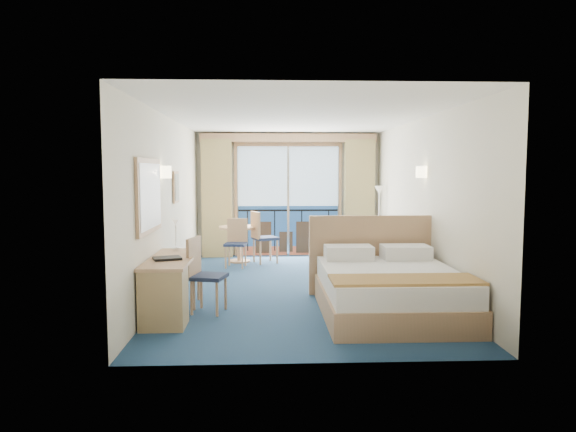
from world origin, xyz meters
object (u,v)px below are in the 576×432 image
(table_chair_b, at_px, (236,240))
(desk_chair, at_px, (202,270))
(nightstand, at_px, (404,268))
(floor_lamp, at_px, (379,204))
(bed, at_px, (388,288))
(armchair, at_px, (356,250))
(round_table, at_px, (239,235))
(desk, at_px, (166,291))
(table_chair_a, at_px, (261,234))

(table_chair_b, bearing_deg, desk_chair, -86.65)
(nightstand, relative_size, table_chair_b, 0.63)
(floor_lamp, relative_size, desk_chair, 1.57)
(bed, distance_m, armchair, 2.99)
(bed, bearing_deg, armchair, 87.88)
(round_table, bearing_deg, floor_lamp, 0.65)
(armchair, distance_m, desk, 4.46)
(bed, distance_m, table_chair_b, 4.05)
(bed, bearing_deg, desk, -172.48)
(armchair, relative_size, table_chair_b, 0.88)
(desk_chair, bearing_deg, round_table, 9.66)
(desk, bearing_deg, nightstand, 29.70)
(round_table, bearing_deg, table_chair_b, -92.89)
(table_chair_a, bearing_deg, table_chair_b, 104.84)
(nightstand, bearing_deg, desk, -150.30)
(round_table, bearing_deg, armchair, -22.40)
(round_table, height_order, table_chair_a, table_chair_a)
(nightstand, distance_m, desk, 4.00)
(desk, height_order, table_chair_b, table_chair_b)
(desk, height_order, table_chair_a, table_chair_a)
(nightstand, height_order, desk_chair, desk_chair)
(nightstand, bearing_deg, round_table, 140.38)
(armchair, bearing_deg, round_table, -48.64)
(floor_lamp, bearing_deg, table_chair_b, -169.44)
(floor_lamp, bearing_deg, table_chair_a, -175.55)
(desk, bearing_deg, bed, 7.52)
(table_chair_b, bearing_deg, floor_lamp, 18.52)
(floor_lamp, relative_size, table_chair_a, 1.48)
(nightstand, bearing_deg, table_chair_a, 137.34)
(armchair, xyz_separation_m, table_chair_b, (-2.29, 0.42, 0.15))
(table_chair_b, bearing_deg, desk, -91.68)
(table_chair_a, bearing_deg, armchair, -134.81)
(round_table, height_order, table_chair_b, table_chair_b)
(armchair, relative_size, desk, 0.52)
(armchair, distance_m, round_table, 2.46)
(floor_lamp, distance_m, desk, 5.66)
(table_chair_a, relative_size, table_chair_b, 1.12)
(bed, bearing_deg, desk_chair, 176.23)
(floor_lamp, bearing_deg, armchair, -123.36)
(table_chair_a, bearing_deg, round_table, 49.34)
(desk_chair, height_order, round_table, desk_chair)
(desk, xyz_separation_m, table_chair_b, (0.64, 3.79, 0.11))
(round_table, bearing_deg, bed, -61.24)
(table_chair_a, height_order, table_chair_b, table_chair_a)
(desk, xyz_separation_m, round_table, (0.67, 4.30, 0.14))
(armchair, bearing_deg, desk_chair, 21.72)
(bed, xyz_separation_m, round_table, (-2.15, 3.93, 0.22))
(floor_lamp, relative_size, table_chair_b, 1.66)
(table_chair_a, bearing_deg, desk, 143.22)
(nightstand, xyz_separation_m, desk, (-3.47, -1.98, 0.12))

